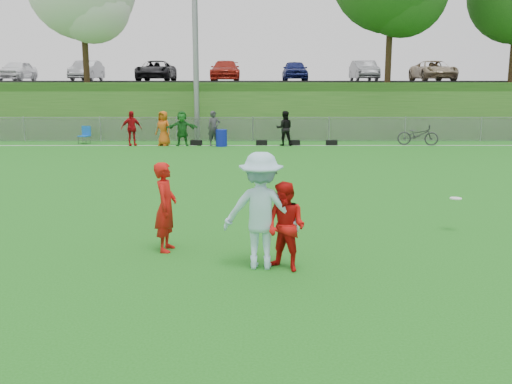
{
  "coord_description": "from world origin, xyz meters",
  "views": [
    {
      "loc": [
        0.09,
        -9.96,
        3.2
      ],
      "look_at": [
        0.11,
        0.5,
        1.13
      ],
      "focal_mm": 40.0,
      "sensor_mm": 36.0,
      "label": 1
    }
  ],
  "objects_px": {
    "player_red_left": "(166,207)",
    "player_blue": "(261,211)",
    "frisbee": "(456,198)",
    "recycling_bin": "(221,138)",
    "bicycle": "(418,135)",
    "player_red_center": "(286,227)"
  },
  "relations": [
    {
      "from": "player_blue",
      "to": "bicycle",
      "type": "relative_size",
      "value": 1.03
    },
    {
      "from": "player_red_left",
      "to": "player_red_center",
      "type": "distance_m",
      "value": 2.48
    },
    {
      "from": "player_red_left",
      "to": "player_blue",
      "type": "height_order",
      "value": "player_blue"
    },
    {
      "from": "player_red_center",
      "to": "recycling_bin",
      "type": "bearing_deg",
      "value": 132.28
    },
    {
      "from": "recycling_bin",
      "to": "bicycle",
      "type": "bearing_deg",
      "value": 2.5
    },
    {
      "from": "player_red_left",
      "to": "frisbee",
      "type": "height_order",
      "value": "player_red_left"
    },
    {
      "from": "player_red_center",
      "to": "frisbee",
      "type": "relative_size",
      "value": 6.1
    },
    {
      "from": "player_red_left",
      "to": "bicycle",
      "type": "xyz_separation_m",
      "value": [
        9.75,
        17.64,
        -0.33
      ]
    },
    {
      "from": "frisbee",
      "to": "bicycle",
      "type": "bearing_deg",
      "value": 76.89
    },
    {
      "from": "player_red_center",
      "to": "bicycle",
      "type": "distance_m",
      "value": 20.24
    },
    {
      "from": "player_red_center",
      "to": "bicycle",
      "type": "xyz_separation_m",
      "value": [
        7.55,
        18.78,
        -0.25
      ]
    },
    {
      "from": "player_blue",
      "to": "bicycle",
      "type": "bearing_deg",
      "value": -108.48
    },
    {
      "from": "player_red_center",
      "to": "frisbee",
      "type": "distance_m",
      "value": 4.55
    },
    {
      "from": "player_red_center",
      "to": "bicycle",
      "type": "bearing_deg",
      "value": 103.75
    },
    {
      "from": "frisbee",
      "to": "recycling_bin",
      "type": "relative_size",
      "value": 0.31
    },
    {
      "from": "player_blue",
      "to": "bicycle",
      "type": "xyz_separation_m",
      "value": [
        7.96,
        18.63,
        -0.49
      ]
    },
    {
      "from": "player_red_left",
      "to": "player_red_center",
      "type": "xyz_separation_m",
      "value": [
        2.2,
        -1.14,
        -0.09
      ]
    },
    {
      "from": "player_red_left",
      "to": "player_red_center",
      "type": "bearing_deg",
      "value": -112.78
    },
    {
      "from": "player_red_center",
      "to": "player_blue",
      "type": "xyz_separation_m",
      "value": [
        -0.42,
        0.15,
        0.24
      ]
    },
    {
      "from": "player_red_left",
      "to": "player_red_center",
      "type": "relative_size",
      "value": 1.11
    },
    {
      "from": "frisbee",
      "to": "bicycle",
      "type": "xyz_separation_m",
      "value": [
        3.78,
        16.22,
        -0.2
      ]
    },
    {
      "from": "recycling_bin",
      "to": "bicycle",
      "type": "distance_m",
      "value": 9.69
    }
  ]
}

